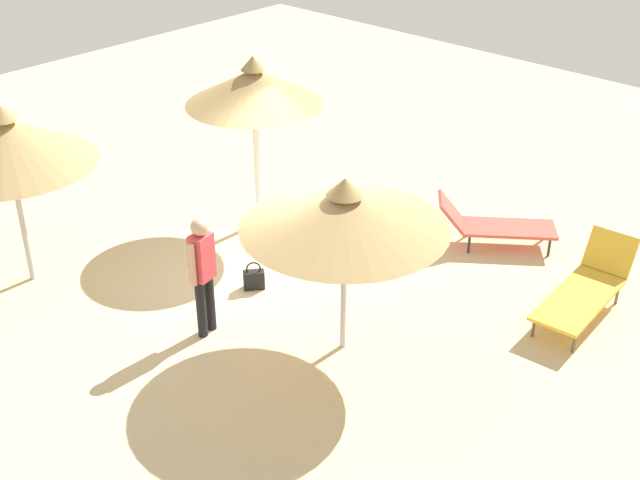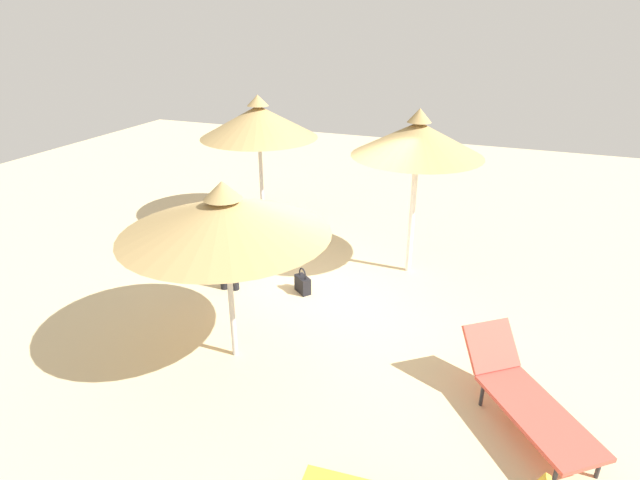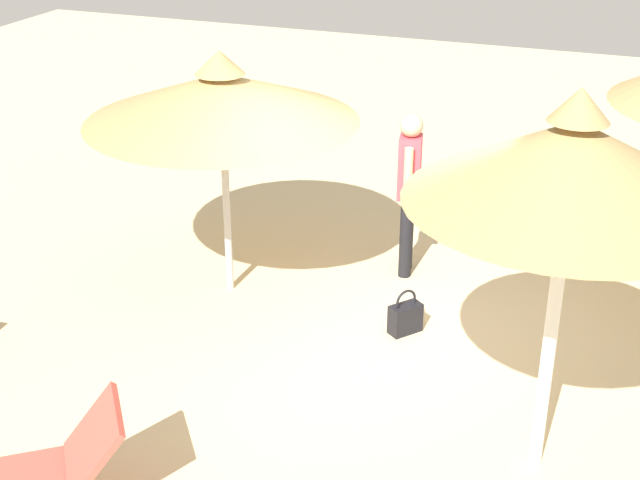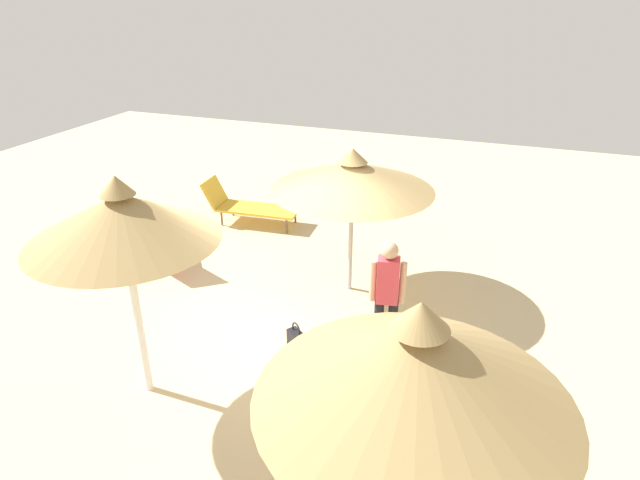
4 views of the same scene
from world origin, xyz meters
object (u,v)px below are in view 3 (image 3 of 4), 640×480
parasol_umbrella_far_right (573,163)px  person_standing_far_left (409,184)px  parasol_umbrella_back (221,97)px  handbag (405,317)px

parasol_umbrella_far_right → person_standing_far_left: size_ratio=1.66×
parasol_umbrella_far_right → person_standing_far_left: (2.62, 1.74, -1.37)m
parasol_umbrella_back → person_standing_far_left: (0.99, -1.55, -1.01)m
parasol_umbrella_far_right → parasol_umbrella_back: (1.64, 3.29, -0.36)m
parasol_umbrella_far_right → parasol_umbrella_back: 3.70m
parasol_umbrella_back → person_standing_far_left: bearing=-57.6°
parasol_umbrella_back → parasol_umbrella_far_right: bearing=-116.4°
handbag → parasol_umbrella_back: bearing=84.2°
parasol_umbrella_far_right → parasol_umbrella_back: size_ratio=1.11×
parasol_umbrella_back → handbag: 2.64m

